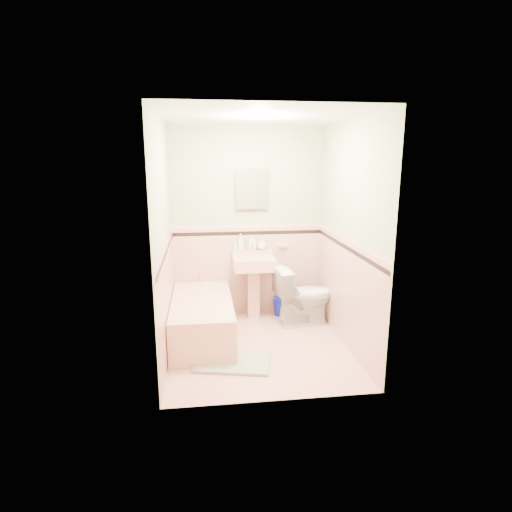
{
  "coord_description": "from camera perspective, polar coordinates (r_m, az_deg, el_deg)",
  "views": [
    {
      "loc": [
        -0.6,
        -4.34,
        2.08
      ],
      "look_at": [
        0.0,
        0.25,
        1.0
      ],
      "focal_mm": 29.24,
      "sensor_mm": 36.0,
      "label": 1
    }
  ],
  "objects": [
    {
      "name": "wall_front",
      "position": [
        3.39,
        2.94,
        -1.01
      ],
      "size": [
        2.5,
        0.0,
        2.5
      ],
      "primitive_type": "plane",
      "rotation": [
        -1.57,
        0.0,
        0.0
      ],
      "color": "beige",
      "rests_on": "ground"
    },
    {
      "name": "sink_faucet",
      "position": [
        5.49,
        -0.49,
        1.26
      ],
      "size": [
        0.02,
        0.02,
        0.1
      ],
      "primitive_type": "cylinder",
      "color": "silver",
      "rests_on": "sink"
    },
    {
      "name": "cap_left",
      "position": [
        4.44,
        -12.26,
        1.67
      ],
      "size": [
        0.0,
        2.2,
        2.2
      ],
      "primitive_type": "plane",
      "rotation": [
        1.57,
        0.0,
        1.57
      ],
      "color": "#E7AB9F",
      "rests_on": "ground"
    },
    {
      "name": "cap_front",
      "position": [
        3.42,
        2.88,
        -1.42
      ],
      "size": [
        2.0,
        0.0,
        2.0
      ],
      "primitive_type": "plane",
      "rotation": [
        -1.57,
        0.0,
        0.0
      ],
      "color": "#E7AB9F",
      "rests_on": "ground"
    },
    {
      "name": "cap_right",
      "position": [
        4.69,
        12.39,
        2.28
      ],
      "size": [
        0.0,
        2.2,
        2.2
      ],
      "primitive_type": "plane",
      "rotation": [
        1.57,
        0.0,
        -1.57
      ],
      "color": "#E7AB9F",
      "rests_on": "ground"
    },
    {
      "name": "tub_faucet",
      "position": [
        5.58,
        -7.5,
        -2.05
      ],
      "size": [
        0.04,
        0.12,
        0.04
      ],
      "primitive_type": "cylinder",
      "rotation": [
        1.57,
        0.0,
        0.0
      ],
      "color": "silver",
      "rests_on": "wall_back"
    },
    {
      "name": "soap_bottle_right",
      "position": [
        5.54,
        0.79,
        1.68
      ],
      "size": [
        0.17,
        0.17,
        0.17
      ],
      "primitive_type": "imported",
      "rotation": [
        0.0,
        0.0,
        0.35
      ],
      "color": "#B2B2B2",
      "rests_on": "sink"
    },
    {
      "name": "floor",
      "position": [
        4.85,
        0.39,
        -12.28
      ],
      "size": [
        2.2,
        2.2,
        0.0
      ],
      "primitive_type": "plane",
      "color": "#E7AA97",
      "rests_on": "ground"
    },
    {
      "name": "wainscot_back",
      "position": [
        5.65,
        -1.1,
        -2.04
      ],
      "size": [
        2.0,
        0.0,
        2.0
      ],
      "primitive_type": "plane",
      "rotation": [
        1.57,
        0.0,
        0.0
      ],
      "color": "beige",
      "rests_on": "ground"
    },
    {
      "name": "medicine_cabinet",
      "position": [
        5.46,
        -0.6,
        9.14
      ],
      "size": [
        0.38,
        0.04,
        0.47
      ],
      "primitive_type": "cube",
      "color": "white",
      "rests_on": "wall_back"
    },
    {
      "name": "wainscot_front",
      "position": [
        3.62,
        2.78,
        -11.0
      ],
      "size": [
        2.0,
        0.0,
        2.0
      ],
      "primitive_type": "plane",
      "rotation": [
        -1.57,
        0.0,
        0.0
      ],
      "color": "beige",
      "rests_on": "ground"
    },
    {
      "name": "tube",
      "position": [
        5.51,
        -2.82,
        1.34
      ],
      "size": [
        0.04,
        0.04,
        0.12
      ],
      "primitive_type": "cylinder",
      "rotation": [
        0.0,
        0.0,
        0.03
      ],
      "color": "white",
      "rests_on": "sink"
    },
    {
      "name": "toilet",
      "position": [
        5.39,
        6.53,
        -5.34
      ],
      "size": [
        0.79,
        0.51,
        0.76
      ],
      "primitive_type": "imported",
      "rotation": [
        0.0,
        0.0,
        1.69
      ],
      "color": "white",
      "rests_on": "floor"
    },
    {
      "name": "soap_dish",
      "position": [
        5.62,
        3.69,
        1.5
      ],
      "size": [
        0.11,
        0.06,
        0.04
      ],
      "primitive_type": "cube",
      "color": "#E2A795",
      "rests_on": "wall_back"
    },
    {
      "name": "accent_left",
      "position": [
        4.46,
        -12.19,
        0.41
      ],
      "size": [
        0.0,
        2.2,
        2.2
      ],
      "primitive_type": "plane",
      "rotation": [
        1.57,
        0.0,
        1.57
      ],
      "color": "black",
      "rests_on": "ground"
    },
    {
      "name": "shoe",
      "position": [
        4.5,
        -5.15,
        -13.52
      ],
      "size": [
        0.18,
        0.1,
        0.07
      ],
      "primitive_type": "cube",
      "rotation": [
        0.0,
        0.0,
        -0.14
      ],
      "color": "#BF1E59",
      "rests_on": "bath_mat"
    },
    {
      "name": "cap_back",
      "position": [
        5.52,
        -1.12,
        4.17
      ],
      "size": [
        2.0,
        0.0,
        2.0
      ],
      "primitive_type": "plane",
      "rotation": [
        1.57,
        0.0,
        0.0
      ],
      "color": "#E7AB9F",
      "rests_on": "ground"
    },
    {
      "name": "soap_bottle_left",
      "position": [
        5.5,
        -2.11,
        1.89
      ],
      "size": [
        0.11,
        0.11,
        0.23
      ],
      "primitive_type": "imported",
      "rotation": [
        0.0,
        0.0,
        -0.36
      ],
      "color": "#B2B2B2",
      "rests_on": "sink"
    },
    {
      "name": "wall_back",
      "position": [
        5.53,
        -1.14,
        4.5
      ],
      "size": [
        2.5,
        0.0,
        2.5
      ],
      "primitive_type": "plane",
      "rotation": [
        1.57,
        0.0,
        0.0
      ],
      "color": "beige",
      "rests_on": "ground"
    },
    {
      "name": "accent_right",
      "position": [
        4.71,
        12.33,
        1.09
      ],
      "size": [
        0.0,
        2.2,
        2.2
      ],
      "primitive_type": "plane",
      "rotation": [
        1.57,
        0.0,
        -1.57
      ],
      "color": "black",
      "rests_on": "ground"
    },
    {
      "name": "bucket",
      "position": [
        5.74,
        3.55,
        -6.83
      ],
      "size": [
        0.27,
        0.27,
        0.25
      ],
      "primitive_type": null,
      "rotation": [
        0.0,
        0.0,
        -0.08
      ],
      "color": "#0C18B2",
      "rests_on": "floor"
    },
    {
      "name": "wainscot_right",
      "position": [
        4.85,
        12.09,
        -4.93
      ],
      "size": [
        0.0,
        2.2,
        2.2
      ],
      "primitive_type": "plane",
      "rotation": [
        1.57,
        0.0,
        -1.57
      ],
      "color": "beige",
      "rests_on": "ground"
    },
    {
      "name": "bathtub",
      "position": [
        5.02,
        -7.35,
        -8.65
      ],
      "size": [
        0.7,
        1.5,
        0.45
      ],
      "primitive_type": "cube",
      "color": "#E2A795",
      "rests_on": "floor"
    },
    {
      "name": "bath_mat",
      "position": [
        4.49,
        -3.17,
        -14.25
      ],
      "size": [
        0.86,
        0.66,
        0.03
      ],
      "primitive_type": "cube",
      "rotation": [
        0.0,
        0.0,
        -0.22
      ],
      "color": "gray",
      "rests_on": "floor"
    },
    {
      "name": "wall_right",
      "position": [
        4.69,
        12.61,
        2.64
      ],
      "size": [
        0.0,
        2.5,
        2.5
      ],
      "primitive_type": "plane",
      "rotation": [
        1.57,
        0.0,
        -1.57
      ],
      "color": "beige",
      "rests_on": "ground"
    },
    {
      "name": "wall_left",
      "position": [
        4.43,
        -12.51,
        2.04
      ],
      "size": [
        0.0,
        2.5,
        2.5
      ],
      "primitive_type": "plane",
      "rotation": [
        1.57,
        0.0,
        1.57
      ],
      "color": "beige",
      "rests_on": "ground"
    },
    {
      "name": "wainscot_left",
      "position": [
        4.6,
        -11.96,
        -5.92
      ],
      "size": [
        0.0,
        2.2,
        2.2
      ],
      "primitive_type": "plane",
      "rotation": [
        1.57,
        0.0,
        1.57
      ],
      "color": "beige",
      "rests_on": "ground"
    },
    {
      "name": "ceiling",
      "position": [
        4.4,
        0.44,
        18.63
      ],
      "size": [
        2.2,
        2.2,
        0.0
      ],
      "primitive_type": "plane",
      "rotation": [
        3.14,
        0.0,
        0.0
      ],
      "color": "white",
      "rests_on": "ground"
    },
    {
      "name": "sink",
      "position": [
        5.49,
        -0.3,
        -4.46
      ],
      "size": [
        0.53,
        0.48,
        0.84
      ],
      "primitive_type": null,
      "color": "#E2A795",
      "rests_on": "floor"
    },
    {
      "name": "accent_back",
      "position": [
        5.54,
        -1.11,
        3.15
      ],
      "size": [
        2.0,
        0.0,
        2.0
      ],
      "primitive_type": "plane",
      "rotation": [
        1.57,
        0.0,
        0.0
      ],
      "color": "black",
      "rests_on": "ground"
    },
    {
      "name": "accent_front",
      "position": [
        3.44,
        2.86,
        -3.03
      ],
      "size": [
        2.0,
        0.0,
        2.0
      ],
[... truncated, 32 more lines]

